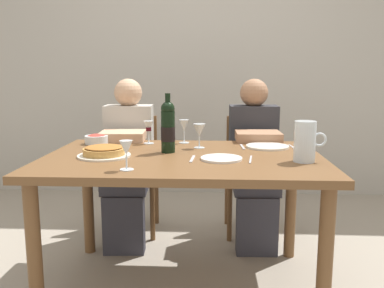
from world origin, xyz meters
TOP-DOWN VIEW (x-y plane):
  - ground_plane at (0.00, 0.00)m, footprint 8.00×8.00m
  - back_wall at (0.00, 1.92)m, footprint 8.00×0.10m
  - dining_table at (0.00, 0.00)m, footprint 1.50×1.00m
  - wine_bottle at (-0.09, 0.08)m, footprint 0.08×0.08m
  - water_pitcher at (0.62, -0.13)m, footprint 0.16×0.11m
  - baked_tart at (-0.42, -0.05)m, footprint 0.28×0.28m
  - salad_bowl at (-0.57, 0.34)m, footprint 0.14×0.14m
  - wine_glass_left_diner at (-0.02, 0.40)m, footprint 0.06×0.06m
  - wine_glass_right_diner at (-0.24, 0.36)m, footprint 0.06×0.06m
  - wine_glass_centre at (-0.24, -0.35)m, footprint 0.06×0.06m
  - wine_glass_spare at (0.08, 0.23)m, footprint 0.07×0.07m
  - dinner_plate_left_setting at (0.20, -0.10)m, footprint 0.22×0.22m
  - dinner_plate_right_setting at (0.49, 0.27)m, footprint 0.26×0.26m
  - fork_left_setting at (0.05, -0.10)m, footprint 0.02×0.16m
  - knife_left_setting at (0.35, -0.10)m, footprint 0.03×0.18m
  - knife_right_setting at (0.64, 0.27)m, footprint 0.02×0.18m
  - spoon_right_setting at (0.34, 0.27)m, footprint 0.02×0.16m
  - chair_left at (-0.45, 0.88)m, footprint 0.42×0.42m
  - diner_left at (-0.44, 0.64)m, footprint 0.35×0.52m
  - chair_right at (0.45, 0.91)m, footprint 0.41×0.41m
  - diner_right at (0.45, 0.67)m, footprint 0.34×0.51m

SIDE VIEW (x-z plane):
  - ground_plane at x=0.00m, z-range 0.00..0.00m
  - chair_left at x=-0.45m, z-range 0.06..0.93m
  - chair_right at x=0.45m, z-range 0.06..0.93m
  - diner_left at x=-0.44m, z-range 0.04..1.20m
  - diner_right at x=0.45m, z-range 0.04..1.20m
  - dining_table at x=0.00m, z-range 0.29..1.05m
  - fork_left_setting at x=0.05m, z-range 0.76..0.76m
  - knife_left_setting at x=0.35m, z-range 0.76..0.76m
  - knife_right_setting at x=0.64m, z-range 0.76..0.76m
  - spoon_right_setting at x=0.34m, z-range 0.76..0.76m
  - dinner_plate_left_setting at x=0.20m, z-range 0.76..0.77m
  - dinner_plate_right_setting at x=0.49m, z-range 0.76..0.77m
  - baked_tart at x=-0.42m, z-range 0.76..0.82m
  - salad_bowl at x=-0.57m, z-range 0.76..0.82m
  - water_pitcher at x=0.62m, z-range 0.75..0.95m
  - wine_glass_centre at x=-0.24m, z-range 0.79..0.93m
  - wine_glass_right_diner at x=-0.24m, z-range 0.79..0.93m
  - wine_glass_spare at x=0.08m, z-range 0.79..0.94m
  - wine_glass_left_diner at x=-0.02m, z-range 0.79..0.94m
  - wine_bottle at x=-0.09m, z-range 0.74..1.07m
  - back_wall at x=0.00m, z-range 0.00..2.80m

